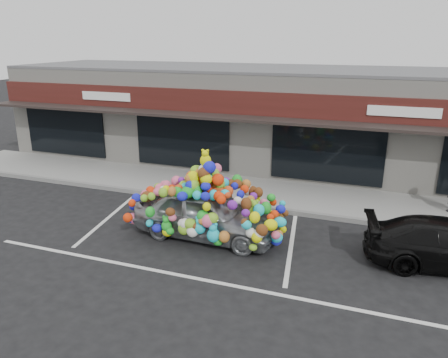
% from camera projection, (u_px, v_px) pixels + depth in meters
% --- Properties ---
extents(ground, '(90.00, 90.00, 0.00)m').
position_uv_depth(ground, '(197.00, 234.00, 12.97)').
color(ground, black).
rests_on(ground, ground).
extents(shop_building, '(24.00, 7.20, 4.31)m').
position_uv_depth(shop_building, '(270.00, 116.00, 19.85)').
color(shop_building, beige).
rests_on(shop_building, ground).
extents(sidewalk, '(26.00, 3.00, 0.15)m').
position_uv_depth(sidewalk, '(239.00, 190.00, 16.52)').
color(sidewalk, gray).
rests_on(sidewalk, ground).
extents(kerb, '(26.00, 0.18, 0.16)m').
position_uv_depth(kerb, '(225.00, 203.00, 15.18)').
color(kerb, slate).
rests_on(kerb, ground).
extents(parking_stripe_left, '(0.73, 4.37, 0.01)m').
position_uv_depth(parking_stripe_left, '(109.00, 217.00, 14.19)').
color(parking_stripe_left, silver).
rests_on(parking_stripe_left, ground).
extents(parking_stripe_mid, '(0.73, 4.37, 0.01)m').
position_uv_depth(parking_stripe_mid, '(291.00, 246.00, 12.24)').
color(parking_stripe_mid, silver).
rests_on(parking_stripe_mid, ground).
extents(lane_line, '(14.00, 0.12, 0.01)m').
position_uv_depth(lane_line, '(236.00, 286.00, 10.27)').
color(lane_line, silver).
rests_on(lane_line, ground).
extents(toy_car, '(3.09, 4.60, 2.65)m').
position_uv_depth(toy_car, '(206.00, 208.00, 12.58)').
color(toy_car, '#9BA2A5').
rests_on(toy_car, ground).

